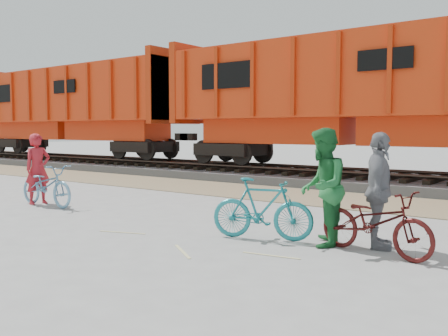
{
  "coord_description": "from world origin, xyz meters",
  "views": [
    {
      "loc": [
        5.77,
        -6.75,
        1.85
      ],
      "look_at": [
        -0.45,
        1.5,
        1.05
      ],
      "focal_mm": 40.0,
      "sensor_mm": 36.0,
      "label": 1
    }
  ],
  "objects_px": {
    "bicycle_blue": "(46,185)",
    "person_man": "(322,187)",
    "hopper_car_left": "(74,107)",
    "bicycle_maroon": "(375,222)",
    "hopper_car_center": "(358,94)",
    "person_solo": "(38,169)",
    "person_woman": "(379,191)",
    "bicycle_teal": "(262,209)"
  },
  "relations": [
    {
      "from": "hopper_car_center",
      "to": "person_solo",
      "type": "height_order",
      "value": "hopper_car_center"
    },
    {
      "from": "hopper_car_left",
      "to": "hopper_car_center",
      "type": "distance_m",
      "value": 15.0
    },
    {
      "from": "bicycle_maroon",
      "to": "bicycle_blue",
      "type": "bearing_deg",
      "value": 102.81
    },
    {
      "from": "hopper_car_center",
      "to": "person_woman",
      "type": "xyz_separation_m",
      "value": [
        3.69,
        -8.2,
        -2.1
      ]
    },
    {
      "from": "hopper_car_center",
      "to": "bicycle_maroon",
      "type": "distance_m",
      "value": 9.73
    },
    {
      "from": "hopper_car_center",
      "to": "bicycle_blue",
      "type": "xyz_separation_m",
      "value": [
        -4.23,
        -8.79,
        -2.5
      ]
    },
    {
      "from": "bicycle_teal",
      "to": "person_man",
      "type": "xyz_separation_m",
      "value": [
        1.0,
        0.2,
        0.42
      ]
    },
    {
      "from": "person_solo",
      "to": "person_woman",
      "type": "height_order",
      "value": "person_woman"
    },
    {
      "from": "hopper_car_left",
      "to": "bicycle_maroon",
      "type": "xyz_separation_m",
      "value": [
        18.79,
        -8.6,
        -2.52
      ]
    },
    {
      "from": "person_man",
      "to": "person_woman",
      "type": "bearing_deg",
      "value": 93.44
    },
    {
      "from": "bicycle_maroon",
      "to": "hopper_car_center",
      "type": "bearing_deg",
      "value": 35.22
    },
    {
      "from": "bicycle_blue",
      "to": "person_man",
      "type": "relative_size",
      "value": 1.02
    },
    {
      "from": "person_solo",
      "to": "bicycle_blue",
      "type": "bearing_deg",
      "value": -93.67
    },
    {
      "from": "hopper_car_center",
      "to": "bicycle_teal",
      "type": "bearing_deg",
      "value": -77.72
    },
    {
      "from": "hopper_car_left",
      "to": "person_man",
      "type": "xyz_separation_m",
      "value": [
        17.9,
        -8.55,
        -2.07
      ]
    },
    {
      "from": "hopper_car_left",
      "to": "hopper_car_center",
      "type": "xyz_separation_m",
      "value": [
        15.0,
        0.0,
        0.0
      ]
    },
    {
      "from": "person_solo",
      "to": "hopper_car_left",
      "type": "bearing_deg",
      "value": 57.4
    },
    {
      "from": "bicycle_teal",
      "to": "person_man",
      "type": "relative_size",
      "value": 0.92
    },
    {
      "from": "person_man",
      "to": "person_woman",
      "type": "height_order",
      "value": "person_man"
    },
    {
      "from": "bicycle_teal",
      "to": "bicycle_maroon",
      "type": "relative_size",
      "value": 0.94
    },
    {
      "from": "bicycle_teal",
      "to": "person_man",
      "type": "bearing_deg",
      "value": -96.8
    },
    {
      "from": "person_solo",
      "to": "person_man",
      "type": "bearing_deg",
      "value": -81.29
    },
    {
      "from": "person_solo",
      "to": "person_woman",
      "type": "xyz_separation_m",
      "value": [
        8.41,
        0.49,
        0.03
      ]
    },
    {
      "from": "person_woman",
      "to": "hopper_car_center",
      "type": "bearing_deg",
      "value": 6.32
    },
    {
      "from": "hopper_car_center",
      "to": "hopper_car_left",
      "type": "bearing_deg",
      "value": 180.0
    },
    {
      "from": "bicycle_blue",
      "to": "hopper_car_center",
      "type": "bearing_deg",
      "value": -25.59
    },
    {
      "from": "hopper_car_center",
      "to": "bicycle_blue",
      "type": "distance_m",
      "value": 10.07
    },
    {
      "from": "bicycle_teal",
      "to": "bicycle_maroon",
      "type": "distance_m",
      "value": 1.89
    },
    {
      "from": "person_woman",
      "to": "person_man",
      "type": "bearing_deg",
      "value": 96.0
    },
    {
      "from": "person_man",
      "to": "person_solo",
      "type": "bearing_deg",
      "value": -109.37
    },
    {
      "from": "person_solo",
      "to": "person_woman",
      "type": "relative_size",
      "value": 0.96
    },
    {
      "from": "bicycle_maroon",
      "to": "person_man",
      "type": "height_order",
      "value": "person_man"
    },
    {
      "from": "bicycle_teal",
      "to": "hopper_car_left",
      "type": "bearing_deg",
      "value": 44.52
    },
    {
      "from": "hopper_car_left",
      "to": "person_solo",
      "type": "xyz_separation_m",
      "value": [
        10.27,
        -8.69,
        -2.13
      ]
    },
    {
      "from": "bicycle_blue",
      "to": "person_woman",
      "type": "height_order",
      "value": "person_woman"
    },
    {
      "from": "person_solo",
      "to": "bicycle_maroon",
      "type": "bearing_deg",
      "value": -81.76
    },
    {
      "from": "hopper_car_center",
      "to": "person_woman",
      "type": "relative_size",
      "value": 7.73
    },
    {
      "from": "bicycle_blue",
      "to": "bicycle_maroon",
      "type": "xyz_separation_m",
      "value": [
        8.01,
        0.19,
        -0.02
      ]
    },
    {
      "from": "bicycle_blue",
      "to": "bicycle_maroon",
      "type": "distance_m",
      "value": 8.01
    },
    {
      "from": "bicycle_blue",
      "to": "person_woman",
      "type": "bearing_deg",
      "value": -85.66
    },
    {
      "from": "bicycle_maroon",
      "to": "person_solo",
      "type": "relative_size",
      "value": 1.06
    },
    {
      "from": "bicycle_maroon",
      "to": "person_woman",
      "type": "distance_m",
      "value": 0.59
    }
  ]
}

